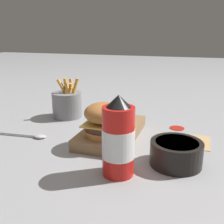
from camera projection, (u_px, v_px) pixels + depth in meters
ground_plane at (125, 132)px, 0.90m from camera, size 6.00×6.00×0.00m
serving_board at (112, 132)px, 0.85m from camera, size 0.30×0.16×0.03m
burger at (104, 119)px, 0.76m from camera, size 0.11×0.11×0.10m
ketchup_bottle at (118, 140)px, 0.61m from camera, size 0.08×0.08×0.20m
fries_basket at (67, 104)px, 1.05m from camera, size 0.12×0.12×0.16m
side_bowl at (176, 153)px, 0.67m from camera, size 0.13×0.13×0.06m
spoon at (31, 136)px, 0.85m from camera, size 0.03×0.18×0.01m
ketchup_puddle at (177, 128)px, 0.93m from camera, size 0.05×0.05×0.00m
parchment_square at (190, 141)px, 0.82m from camera, size 0.12×0.12×0.00m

